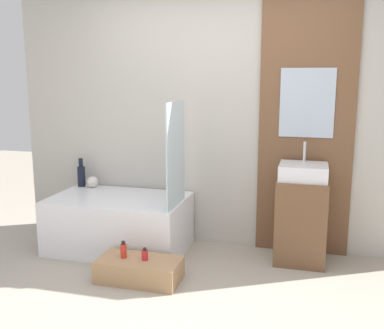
{
  "coord_description": "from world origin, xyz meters",
  "views": [
    {
      "loc": [
        0.89,
        -2.72,
        1.66
      ],
      "look_at": [
        -0.03,
        0.68,
        0.97
      ],
      "focal_mm": 42.0,
      "sensor_mm": 36.0,
      "label": 1
    }
  ],
  "objects": [
    {
      "name": "vase_tall_dark",
      "position": [
        -1.44,
        1.44,
        0.64
      ],
      "size": [
        0.08,
        0.08,
        0.3
      ],
      "color": "black",
      "rests_on": "bathtub"
    },
    {
      "name": "wooden_step_bench",
      "position": [
        -0.44,
        0.52,
        0.09
      ],
      "size": [
        0.68,
        0.35,
        0.19
      ],
      "primitive_type": "cube",
      "color": "#A87F56",
      "rests_on": "ground_plane"
    },
    {
      "name": "sink",
      "position": [
        0.83,
        1.29,
        0.84
      ],
      "size": [
        0.42,
        0.38,
        0.32
      ],
      "color": "white",
      "rests_on": "vanity_cabinet"
    },
    {
      "name": "ground_plane",
      "position": [
        0.0,
        0.0,
        0.0
      ],
      "size": [
        12.0,
        12.0,
        0.0
      ],
      "primitive_type": "plane",
      "color": "#A39989"
    },
    {
      "name": "vanity_cabinet",
      "position": [
        0.83,
        1.29,
        0.38
      ],
      "size": [
        0.45,
        0.44,
        0.77
      ],
      "primitive_type": "cube",
      "color": "brown",
      "rests_on": "ground_plane"
    },
    {
      "name": "vase_round_light",
      "position": [
        -1.31,
        1.42,
        0.58
      ],
      "size": [
        0.12,
        0.12,
        0.12
      ],
      "primitive_type": "sphere",
      "color": "silver",
      "rests_on": "bathtub"
    },
    {
      "name": "bottle_soap_secondary",
      "position": [
        -0.39,
        0.52,
        0.23
      ],
      "size": [
        0.05,
        0.05,
        0.1
      ],
      "color": "red",
      "rests_on": "wooden_step_bench"
    },
    {
      "name": "wall_tiled_back",
      "position": [
        0.0,
        1.58,
        1.3
      ],
      "size": [
        4.2,
        0.06,
        2.6
      ],
      "primitive_type": "cube",
      "color": "#B7B2A8",
      "rests_on": "ground_plane"
    },
    {
      "name": "wall_wood_accent",
      "position": [
        0.83,
        1.53,
        1.31
      ],
      "size": [
        0.86,
        0.04,
        2.6
      ],
      "color": "brown",
      "rests_on": "ground_plane"
    },
    {
      "name": "bottle_soap_primary",
      "position": [
        -0.57,
        0.52,
        0.25
      ],
      "size": [
        0.05,
        0.05,
        0.14
      ],
      "color": "red",
      "rests_on": "wooden_step_bench"
    },
    {
      "name": "bathtub",
      "position": [
        -0.88,
        1.13,
        0.26
      ],
      "size": [
        1.3,
        0.8,
        0.52
      ],
      "color": "white",
      "rests_on": "ground_plane"
    },
    {
      "name": "glass_shower_screen",
      "position": [
        -0.27,
        1.01,
        0.99
      ],
      "size": [
        0.01,
        0.52,
        0.93
      ],
      "primitive_type": "cube",
      "color": "silver",
      "rests_on": "bathtub"
    }
  ]
}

